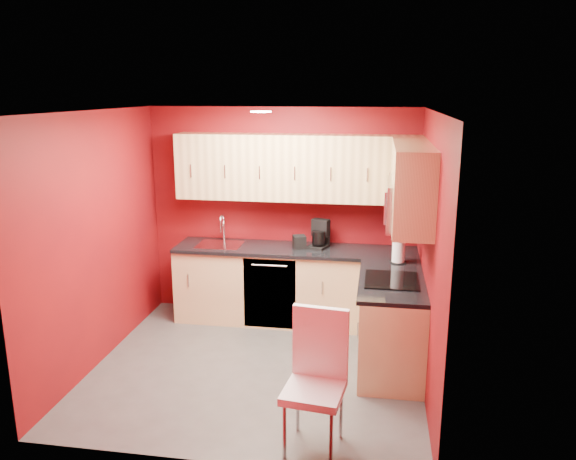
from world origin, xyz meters
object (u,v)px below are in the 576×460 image
(sink, at_px, (220,242))
(paper_towel, at_px, (399,248))
(dining_chair, at_px, (314,384))
(microwave, at_px, (407,204))
(napkin_holder, at_px, (299,242))
(coffee_maker, at_px, (318,234))

(sink, bearing_deg, paper_towel, -10.98)
(sink, xyz_separation_m, dining_chair, (1.40, -2.40, -0.40))
(microwave, xyz_separation_m, napkin_holder, (-1.14, 0.99, -0.67))
(microwave, relative_size, napkin_holder, 5.06)
(coffee_maker, relative_size, paper_towel, 1.06)
(microwave, bearing_deg, dining_chair, -116.37)
(sink, distance_m, coffee_maker, 1.17)
(napkin_holder, height_order, dining_chair, dining_chair)
(napkin_holder, bearing_deg, dining_chair, -79.30)
(napkin_holder, distance_m, dining_chair, 2.47)
(sink, xyz_separation_m, coffee_maker, (1.16, 0.03, 0.13))
(microwave, height_order, coffee_maker, microwave)
(napkin_holder, relative_size, paper_towel, 0.49)
(microwave, distance_m, sink, 2.43)
(sink, xyz_separation_m, paper_towel, (2.06, -0.40, 0.12))
(sink, bearing_deg, microwave, -25.60)
(coffee_maker, bearing_deg, paper_towel, -7.24)
(coffee_maker, bearing_deg, sink, -160.08)
(napkin_holder, height_order, paper_towel, paper_towel)
(coffee_maker, height_order, napkin_holder, coffee_maker)
(coffee_maker, xyz_separation_m, napkin_holder, (-0.21, -0.05, -0.09))
(paper_towel, xyz_separation_m, dining_chair, (-0.66, -2.00, -0.52))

